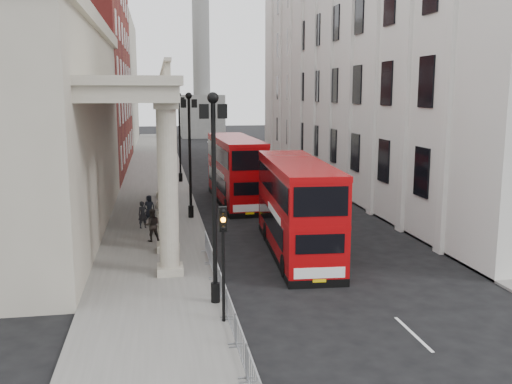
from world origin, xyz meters
name	(u,v)px	position (x,y,z in m)	size (l,w,h in m)	color
ground	(246,347)	(0.00, 0.00, 0.00)	(260.00, 260.00, 0.00)	black
sidewalk_west	(155,194)	(-3.00, 30.00, 0.06)	(6.00, 140.00, 0.12)	slate
sidewalk_east	(344,188)	(13.50, 30.00, 0.06)	(3.00, 140.00, 0.12)	slate
kerb	(190,193)	(-0.05, 30.00, 0.07)	(0.20, 140.00, 0.14)	slate
portico_building	(24,134)	(-10.50, 18.00, 6.00)	(9.00, 28.00, 12.00)	#9F9885
brick_building	(82,69)	(-10.50, 48.00, 11.00)	(9.00, 32.00, 22.00)	maroon
west_building_far	(107,83)	(-10.50, 80.00, 10.00)	(9.00, 30.00, 20.00)	#9F9885
east_building	(367,46)	(16.00, 32.00, 12.50)	(8.00, 55.00, 25.00)	beige
monument_column	(201,52)	(6.00, 92.00, 15.98)	(8.00, 8.00, 54.20)	#60605E
lamp_post_south	(214,184)	(-0.60, 4.00, 4.91)	(1.05, 0.44, 8.32)	black
lamp_post_mid	(190,146)	(-0.60, 20.00, 4.91)	(1.05, 0.44, 8.32)	black
lamp_post_north	(180,131)	(-0.60, 36.00, 4.91)	(1.05, 0.44, 8.32)	black
traffic_light	(223,243)	(-0.50, 1.98, 3.11)	(0.28, 0.33, 4.30)	black
crowd_barriers	(227,304)	(-0.35, 2.23, 0.67)	(0.50, 18.75, 1.10)	gray
bus_near	(297,206)	(4.42, 10.81, 2.56)	(3.45, 11.52, 4.91)	#A3070A
bus_far	(235,169)	(3.17, 25.31, 2.63)	(3.16, 11.74, 5.03)	#A1070A
pedestrian_a	(143,215)	(-3.72, 17.45, 0.96)	(0.61, 0.40, 1.68)	black
pedestrian_b	(152,225)	(-3.15, 14.10, 1.05)	(0.90, 0.70, 1.86)	black
pedestrian_c	(149,207)	(-3.36, 20.39, 0.88)	(0.74, 0.48, 1.52)	black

